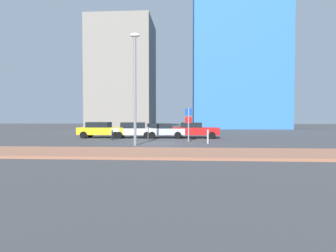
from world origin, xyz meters
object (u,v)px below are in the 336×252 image
(parking_meter, at_px, (148,130))
(street_lamp, at_px, (135,80))
(parked_car_white, at_px, (136,130))
(parked_car_red, at_px, (195,130))
(parking_sign_post, at_px, (189,121))
(traffic_bollard_mid, at_px, (208,137))
(parked_car_silver, at_px, (163,130))
(parked_car_yellow, at_px, (102,130))
(traffic_bollard_near, at_px, (112,135))

(parking_meter, height_order, street_lamp, street_lamp)
(parked_car_white, relative_size, parked_car_red, 1.03)
(parking_sign_post, bearing_deg, traffic_bollard_mid, -44.71)
(parked_car_silver, xyz_separation_m, traffic_bollard_mid, (3.83, -5.53, -0.20))
(parked_car_yellow, xyz_separation_m, parked_car_white, (3.25, 0.04, -0.01))
(parked_car_silver, relative_size, parked_car_red, 0.94)
(traffic_bollard_mid, bearing_deg, parked_car_red, 98.27)
(parked_car_red, relative_size, traffic_bollard_mid, 4.21)
(parked_car_white, bearing_deg, parking_sign_post, -38.44)
(parked_car_white, xyz_separation_m, traffic_bollard_mid, (6.41, -5.37, -0.24))
(parked_car_silver, bearing_deg, parked_car_red, 3.17)
(parked_car_silver, bearing_deg, traffic_bollard_near, -144.27)
(parked_car_silver, bearing_deg, traffic_bollard_mid, -55.32)
(parked_car_white, distance_m, street_lamp, 8.08)
(parking_sign_post, bearing_deg, parked_car_white, 141.56)
(parking_sign_post, bearing_deg, traffic_bollard_near, 169.72)
(parked_car_silver, height_order, parking_sign_post, parking_sign_post)
(parked_car_silver, relative_size, traffic_bollard_mid, 3.98)
(parked_car_silver, distance_m, parking_sign_post, 4.86)
(parked_car_silver, distance_m, parked_car_red, 3.00)
(parking_meter, bearing_deg, parked_car_white, 116.30)
(parked_car_yellow, height_order, traffic_bollard_near, parked_car_yellow)
(street_lamp, distance_m, traffic_bollard_mid, 6.75)
(parked_car_yellow, height_order, traffic_bollard_mid, parked_car_yellow)
(parking_sign_post, bearing_deg, parked_car_red, 81.99)
(parked_car_white, xyz_separation_m, parked_car_silver, (2.58, 0.17, -0.04))
(parking_meter, bearing_deg, parked_car_yellow, 146.05)
(parked_car_white, height_order, parking_sign_post, parking_sign_post)
(parked_car_silver, bearing_deg, parked_car_white, -176.34)
(traffic_bollard_mid, bearing_deg, street_lamp, -162.04)
(parked_car_yellow, relative_size, parked_car_red, 1.00)
(parked_car_white, bearing_deg, parked_car_yellow, -179.27)
(parked_car_white, relative_size, street_lamp, 0.59)
(parked_car_silver, bearing_deg, parking_sign_post, -59.79)
(parked_car_yellow, xyz_separation_m, parking_meter, (4.91, -3.30, 0.16))
(parking_sign_post, relative_size, traffic_bollard_mid, 2.57)
(parked_car_yellow, relative_size, traffic_bollard_near, 5.19)
(parked_car_red, height_order, street_lamp, street_lamp)
(parked_car_white, height_order, street_lamp, street_lamp)
(parked_car_yellow, distance_m, traffic_bollard_near, 3.26)
(parked_car_yellow, distance_m, parked_car_silver, 5.84)
(parked_car_red, distance_m, street_lamp, 9.35)
(parked_car_white, xyz_separation_m, parking_sign_post, (4.98, -3.95, 0.93))
(parked_car_yellow, bearing_deg, parking_meter, -33.95)
(parked_car_white, height_order, traffic_bollard_mid, parked_car_white)
(parking_sign_post, height_order, parking_meter, parking_sign_post)
(parked_car_red, xyz_separation_m, traffic_bollard_mid, (0.83, -5.70, -0.23))
(parked_car_yellow, height_order, street_lamp, street_lamp)
(parked_car_white, distance_m, traffic_bollard_near, 3.17)
(parked_car_white, height_order, parking_meter, parked_car_white)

